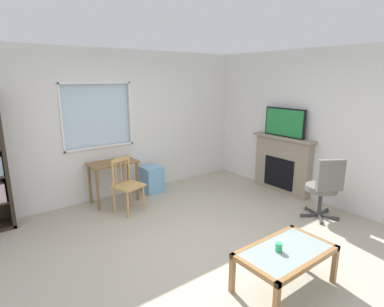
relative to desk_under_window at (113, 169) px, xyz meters
name	(u,v)px	position (x,y,z in m)	size (l,w,h in m)	color
ground	(199,253)	(0.18, -2.19, -0.61)	(6.43, 6.09, 0.02)	#B2A893
wall_back_with_window	(113,126)	(0.20, 0.35, 0.71)	(5.43, 0.15, 2.65)	silver
wall_right	(327,128)	(2.95, -2.19, 0.72)	(0.12, 5.29, 2.65)	silver
desk_under_window	(113,169)	(0.00, 0.00, 0.00)	(0.82, 0.47, 0.73)	brown
wooden_chair	(127,185)	(0.01, -0.52, -0.14)	(0.52, 0.50, 0.90)	tan
plastic_drawer_unit	(151,179)	(0.78, 0.05, -0.35)	(0.35, 0.40, 0.50)	#72ADDB
fireplace	(282,164)	(2.80, -1.45, -0.06)	(0.26, 1.27, 1.08)	gray
tv	(285,122)	(2.78, -1.45, 0.75)	(0.06, 0.85, 0.53)	black
office_chair	(325,185)	(2.30, -2.61, -0.05)	(0.61, 0.62, 1.00)	slate
coffee_table	(286,255)	(0.47, -3.26, -0.23)	(1.03, 0.60, 0.44)	#8C9E99
sippy_cup	(279,247)	(0.39, -3.23, -0.12)	(0.07, 0.07, 0.09)	#33B770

